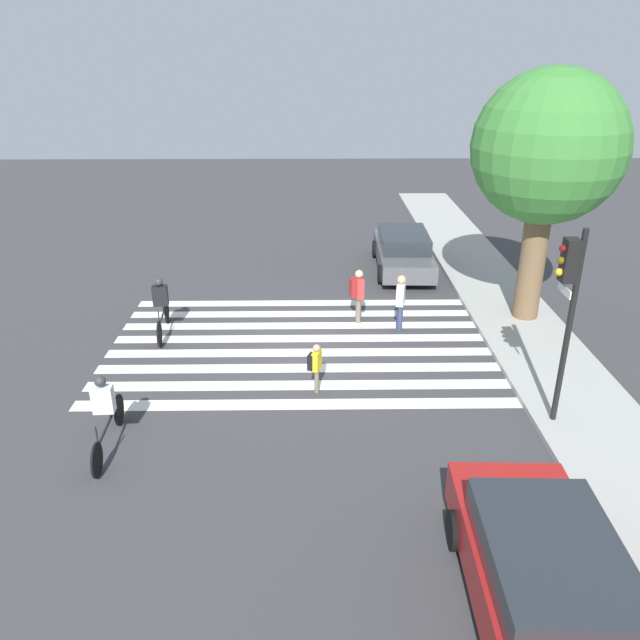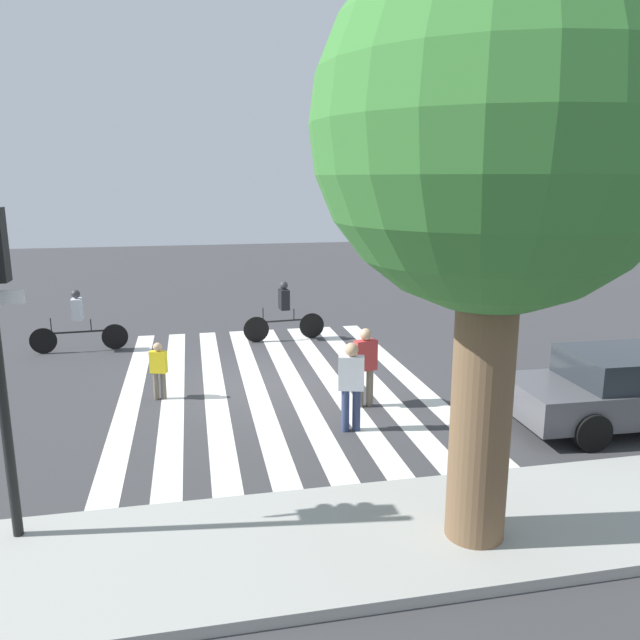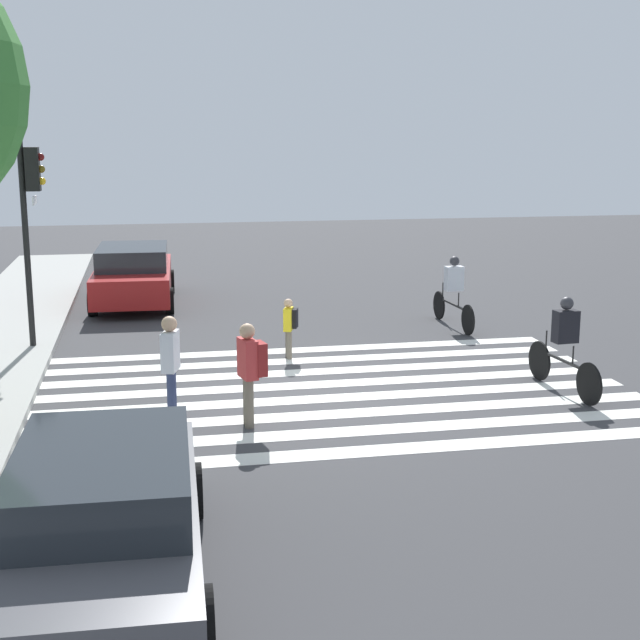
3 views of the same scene
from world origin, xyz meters
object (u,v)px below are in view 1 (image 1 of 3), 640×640
pedestrian_child_with_backpack (357,292)px  cyclist_near_curb (105,410)px  traffic_light (568,293)px  car_parked_far_curb (548,585)px  car_parked_silver_sedan (403,250)px  street_tree (548,150)px  pedestrian_adult_blue_shirt (315,364)px  pedestrian_adult_tall_backpack (400,299)px  cyclist_far_lane (161,305)px

pedestrian_child_with_backpack → cyclist_near_curb: bearing=-53.2°
traffic_light → car_parked_far_curb: size_ratio=0.88×
car_parked_silver_sedan → street_tree: bearing=34.7°
traffic_light → car_parked_silver_sedan: 10.35m
street_tree → cyclist_near_curb: street_tree is taller
pedestrian_adult_blue_shirt → pedestrian_adult_tall_backpack: bearing=164.3°
street_tree → cyclist_near_curb: (6.14, -10.21, -3.97)m
pedestrian_adult_tall_backpack → cyclist_near_curb: size_ratio=0.67×
street_tree → pedestrian_adult_tall_backpack: bearing=-81.1°
car_parked_far_curb → street_tree: bearing=165.7°
car_parked_silver_sedan → pedestrian_adult_blue_shirt: bearing=-18.7°
pedestrian_adult_tall_backpack → pedestrian_child_with_backpack: 1.29m
pedestrian_adult_tall_backpack → car_parked_silver_sedan: 5.17m
pedestrian_child_with_backpack → car_parked_far_curb: pedestrian_child_with_backpack is taller
pedestrian_child_with_backpack → street_tree: bearing=77.8°
cyclist_far_lane → car_parked_far_curb: (9.64, 7.23, -0.11)m
car_parked_silver_sedan → cyclist_near_curb: bearing=-32.6°
street_tree → pedestrian_adult_tall_backpack: 5.45m
traffic_light → street_tree: 5.87m
pedestrian_adult_tall_backpack → car_parked_silver_sedan: bearing=-173.6°
cyclist_near_curb → street_tree: bearing=118.4°
pedestrian_child_with_backpack → car_parked_silver_sedan: (-4.53, 1.93, -0.21)m
car_parked_silver_sedan → car_parked_far_curb: (14.94, -0.11, 0.05)m
cyclist_far_lane → car_parked_silver_sedan: cyclist_far_lane is taller
pedestrian_child_with_backpack → cyclist_far_lane: cyclist_far_lane is taller
street_tree → car_parked_silver_sedan: 6.80m
pedestrian_adult_tall_backpack → cyclist_near_curb: (5.56, -6.48, -0.04)m
cyclist_far_lane → car_parked_silver_sedan: 9.06m
traffic_light → car_parked_silver_sedan: traffic_light is taller
pedestrian_adult_blue_shirt → cyclist_far_lane: bearing=-107.9°
traffic_light → cyclist_far_lane: size_ratio=1.87×
pedestrian_adult_blue_shirt → cyclist_far_lane: (-3.19, -4.18, 0.18)m
pedestrian_child_with_backpack → cyclist_far_lane: (0.78, -5.41, -0.05)m
traffic_light → pedestrian_adult_tall_backpack: (-4.85, -2.48, -2.07)m
traffic_light → cyclist_near_curb: size_ratio=1.77×
cyclist_far_lane → cyclist_near_curb: bearing=-4.2°
pedestrian_adult_blue_shirt → car_parked_silver_sedan: bearing=179.0°
pedestrian_adult_tall_backpack → traffic_light: bearing=42.2°
street_tree → pedestrian_adult_blue_shirt: size_ratio=5.85×
traffic_light → pedestrian_child_with_backpack: size_ratio=2.71×
cyclist_near_curb → cyclist_far_lane: bearing=178.2°
cyclist_far_lane → pedestrian_adult_tall_backpack: bearing=86.7°
street_tree → pedestrian_adult_blue_shirt: street_tree is taller
pedestrian_adult_blue_shirt → pedestrian_child_with_backpack: (-3.97, 1.23, 0.23)m
cyclist_far_lane → traffic_light: bearing=57.8°
pedestrian_adult_tall_backpack → car_parked_silver_sedan: size_ratio=0.35×
cyclist_far_lane → car_parked_far_curb: size_ratio=0.47×
pedestrian_adult_blue_shirt → cyclist_near_curb: cyclist_near_curb is taller
pedestrian_adult_blue_shirt → car_parked_silver_sedan: 9.06m
traffic_light → car_parked_silver_sedan: (-9.96, -1.70, -2.27)m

